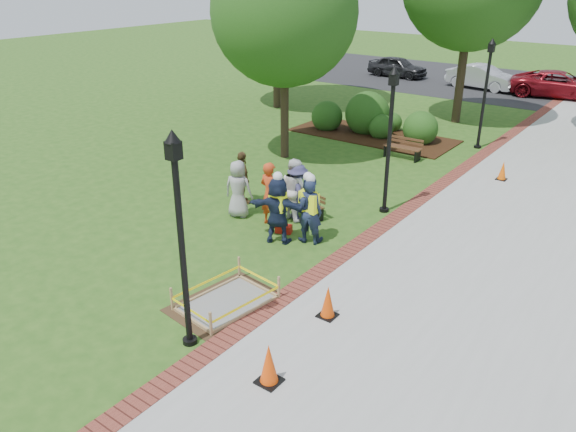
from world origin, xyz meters
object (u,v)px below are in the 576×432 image
Objects in this scene: bench_near at (304,208)px; hivis_worker_a at (278,208)px; cone_front at (269,365)px; hivis_worker_c at (308,207)px; wet_concrete_pad at (226,295)px; hivis_worker_b at (310,209)px; lamp_near at (180,227)px.

hivis_worker_a is at bearing -76.73° from bench_near.
cone_front is at bearing -59.66° from bench_near.
hivis_worker_c is (-2.69, 5.02, 0.56)m from cone_front.
hivis_worker_a is (-3.26, 4.49, 0.58)m from cone_front.
cone_front is 5.72m from hivis_worker_c.
wet_concrete_pad is at bearing 148.35° from cone_front.
cone_front is 0.41× the size of hivis_worker_a.
hivis_worker_b is (-0.26, 3.52, 0.72)m from wet_concrete_pad.
wet_concrete_pad is at bearing 103.63° from lamp_near.
bench_near is 1.74× the size of cone_front.
cone_front is (2.30, -1.42, 0.16)m from wet_concrete_pad.
hivis_worker_a is 1.02× the size of hivis_worker_c.
lamp_near is at bearing -76.37° from wet_concrete_pad.
hivis_worker_c is (0.99, -1.26, 0.72)m from bench_near.
cone_front is 0.42× the size of hivis_worker_c.
hivis_worker_c is at bearing 118.14° from cone_front.
bench_near is 0.33× the size of lamp_near.
wet_concrete_pad is 5.06m from bench_near.
hivis_worker_c is (0.57, 0.53, -0.02)m from hivis_worker_a.
hivis_worker_c is at bearing -51.87° from bench_near.
hivis_worker_a is (-0.96, 3.08, 0.73)m from wet_concrete_pad.
cone_front is at bearing -31.65° from wet_concrete_pad.
lamp_near reaches higher than wet_concrete_pad.
bench_near is 1.99m from hivis_worker_a.
lamp_near is (-1.95, -0.02, 2.09)m from cone_front.
cone_front is (3.68, -6.29, 0.16)m from bench_near.
lamp_near is at bearing -179.43° from cone_front.
bench_near is at bearing 105.33° from lamp_near.
hivis_worker_c is at bearing 96.15° from wet_concrete_pad.
wet_concrete_pad is at bearing -72.70° from hivis_worker_a.
bench_near is 1.76m from hivis_worker_c.
hivis_worker_a is (-1.31, 4.51, -1.51)m from lamp_near.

